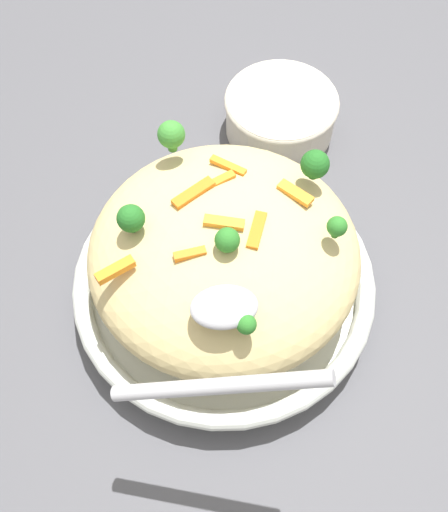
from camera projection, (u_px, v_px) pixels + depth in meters
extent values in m
plane|color=#4C4C51|center=(224.00, 295.00, 0.66)|extent=(2.40, 2.40, 0.00)
cylinder|color=silver|center=(224.00, 290.00, 0.65)|extent=(0.28, 0.28, 0.02)
torus|color=silver|center=(224.00, 280.00, 0.63)|extent=(0.31, 0.31, 0.02)
torus|color=black|center=(224.00, 279.00, 0.63)|extent=(0.30, 0.30, 0.00)
ellipsoid|color=#D1BA7A|center=(224.00, 253.00, 0.59)|extent=(0.26, 0.26, 0.10)
cube|color=orange|center=(228.00, 166.00, 0.59)|extent=(0.03, 0.03, 0.01)
cube|color=orange|center=(216.00, 182.00, 0.57)|extent=(0.04, 0.02, 0.01)
cube|color=orange|center=(221.00, 219.00, 0.55)|extent=(0.04, 0.02, 0.01)
cube|color=orange|center=(257.00, 230.00, 0.54)|extent=(0.02, 0.04, 0.01)
cube|color=orange|center=(190.00, 254.00, 0.53)|extent=(0.03, 0.01, 0.01)
cube|color=orange|center=(193.00, 193.00, 0.56)|extent=(0.04, 0.03, 0.01)
cube|color=orange|center=(115.00, 270.00, 0.53)|extent=(0.04, 0.02, 0.01)
cube|color=orange|center=(295.00, 193.00, 0.57)|extent=(0.03, 0.03, 0.01)
cylinder|color=#205B1C|center=(313.00, 173.00, 0.58)|extent=(0.01, 0.01, 0.01)
sphere|color=#236B23|center=(315.00, 164.00, 0.57)|extent=(0.03, 0.03, 0.03)
cylinder|color=#296820|center=(335.00, 233.00, 0.55)|extent=(0.01, 0.01, 0.01)
sphere|color=#2D7A28|center=(337.00, 226.00, 0.54)|extent=(0.02, 0.02, 0.02)
cylinder|color=#205B1C|center=(133.00, 226.00, 0.55)|extent=(0.01, 0.01, 0.01)
sphere|color=#236B23|center=(131.00, 218.00, 0.54)|extent=(0.03, 0.03, 0.03)
cylinder|color=#296820|center=(246.00, 329.00, 0.50)|extent=(0.01, 0.01, 0.00)
sphere|color=#2D7A28|center=(246.00, 324.00, 0.49)|extent=(0.02, 0.02, 0.02)
cylinder|color=#377928|center=(172.00, 145.00, 0.60)|extent=(0.01, 0.01, 0.01)
sphere|color=#3D8E33|center=(171.00, 134.00, 0.58)|extent=(0.03, 0.03, 0.03)
cylinder|color=#296820|center=(228.00, 247.00, 0.53)|extent=(0.01, 0.01, 0.01)
sphere|color=#2D7A28|center=(228.00, 240.00, 0.52)|extent=(0.02, 0.02, 0.02)
ellipsoid|color=#B7B7BC|center=(224.00, 307.00, 0.50)|extent=(0.06, 0.04, 0.02)
cylinder|color=#B7B7BC|center=(217.00, 386.00, 0.43)|extent=(0.16, 0.04, 0.07)
cylinder|color=beige|center=(280.00, 114.00, 0.76)|extent=(0.13, 0.13, 0.05)
torus|color=beige|center=(282.00, 101.00, 0.74)|extent=(0.14, 0.14, 0.01)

